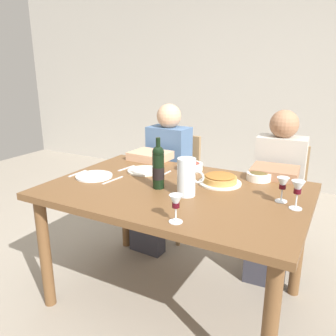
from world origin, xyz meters
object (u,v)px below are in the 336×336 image
dining_table (175,203)px  chair_left (176,178)px  baked_tart (220,179)px  olive_bowl (259,176)px  wine_glass_left_diner (283,185)px  dinner_plate_left_setting (94,176)px  diner_left (162,172)px  salad_bowl (191,166)px  wine_glass_centre (298,189)px  chair_right (279,194)px  diner_right (276,189)px  water_pitcher (187,179)px  dinner_plate_right_setting (145,171)px  wine_bottle (158,167)px  wine_glass_right_diner (176,203)px

dining_table → chair_left: bearing=116.8°
baked_tart → olive_bowl: size_ratio=1.73×
wine_glass_left_diner → dinner_plate_left_setting: size_ratio=0.57×
olive_bowl → diner_left: bearing=162.7°
salad_bowl → olive_bowl: bearing=0.9°
wine_glass_centre → dinner_plate_left_setting: bearing=-176.2°
wine_glass_centre → diner_left: size_ratio=0.13×
chair_right → diner_right: diner_right is taller
olive_bowl → chair_left: (-0.84, 0.50, -0.29)m
water_pitcher → salad_bowl: 0.49m
olive_bowl → dinner_plate_right_setting: bearing=-165.4°
diner_left → chair_right: size_ratio=1.33×
olive_bowl → diner_left: (-0.85, 0.26, -0.17)m
wine_bottle → water_pitcher: bearing=-8.8°
wine_glass_left_diner → dinner_plate_right_setting: wine_glass_left_diner is taller
chair_right → dinner_plate_left_setting: bearing=40.8°
salad_bowl → baked_tart: bearing=-32.2°
water_pitcher → dinner_plate_left_setting: bearing=179.2°
dining_table → salad_bowl: salad_bowl is taller
baked_tart → salad_bowl: (-0.28, 0.17, 0.00)m
wine_glass_centre → dinner_plate_right_setting: 1.02m
baked_tart → diner_left: (-0.66, 0.45, -0.17)m
baked_tart → wine_glass_left_diner: bearing=-17.0°
diner_right → dining_table: bearing=52.5°
dining_table → diner_right: size_ratio=1.29×
dining_table → chair_left: size_ratio=1.72×
diner_left → chair_right: bearing=-161.2°
olive_bowl → chair_left: chair_left is taller
wine_glass_right_diner → salad_bowl: bearing=110.0°
dining_table → wine_bottle: wine_bottle is taller
wine_bottle → chair_right: size_ratio=0.35×
chair_right → wine_bottle: bearing=57.3°
chair_left → dining_table: bearing=119.6°
dining_table → water_pitcher: size_ratio=7.10×
water_pitcher → chair_left: (-0.55, 0.95, -0.36)m
chair_left → diner_left: size_ratio=0.75×
wine_bottle → chair_left: wine_bottle is taller
dinner_plate_left_setting → chair_left: 0.99m
wine_bottle → dinner_plate_left_setting: bearing=-177.5°
wine_glass_left_diner → dinner_plate_right_setting: size_ratio=0.58×
baked_tart → wine_glass_right_diner: size_ratio=1.96×
chair_right → dinner_plate_right_setting: bearing=39.2°
salad_bowl → wine_glass_right_diner: wine_glass_right_diner is taller
wine_bottle → baked_tart: 0.39m
water_pitcher → dinner_plate_right_setting: bearing=148.9°
wine_glass_right_diner → dinner_plate_left_setting: wine_glass_right_diner is taller
wine_glass_left_diner → wine_glass_centre: wine_glass_centre is taller
diner_right → olive_bowl: bearing=74.4°
baked_tart → dinner_plate_right_setting: size_ratio=1.13×
baked_tart → diner_left: diner_left is taller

